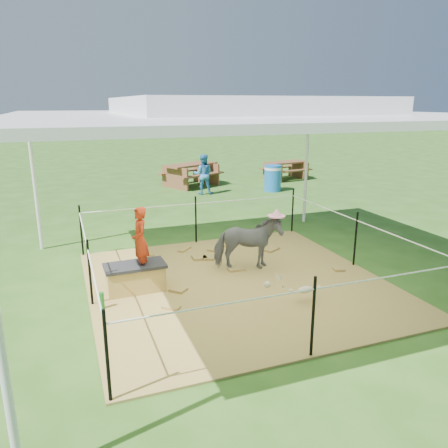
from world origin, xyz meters
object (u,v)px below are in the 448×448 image
object	(u,v)px
straw_bale	(136,279)
picnic_table_far	(286,170)
pony	(248,243)
picnic_table_near	(191,175)
green_bottle	(102,300)
foal	(305,288)
woman	(140,234)
trash_barrel	(273,178)
distant_person	(203,174)

from	to	relation	value
straw_bale	picnic_table_far	world-z (taller)	picnic_table_far
straw_bale	pony	size ratio (longest dim) A/B	0.76
picnic_table_near	picnic_table_far	world-z (taller)	picnic_table_near
green_bottle	pony	bearing A→B (deg)	14.59
foal	picnic_table_near	world-z (taller)	picnic_table_near
foal	picnic_table_near	size ratio (longest dim) A/B	0.41
woman	trash_barrel	world-z (taller)	woman
woman	picnic_table_far	xyz separation A→B (m)	(7.00, 8.38, -0.59)
straw_bale	picnic_table_far	distance (m)	10.98
trash_barrel	picnic_table_near	xyz separation A→B (m)	(-2.27, 1.82, -0.04)
trash_barrel	picnic_table_near	bearing A→B (deg)	141.31
foal	trash_barrel	world-z (taller)	trash_barrel
pony	foal	distance (m)	1.52
green_bottle	distant_person	distance (m)	8.23
pony	picnic_table_near	size ratio (longest dim) A/B	0.60
distant_person	foal	bearing A→B (deg)	102.22
trash_barrel	pony	bearing A→B (deg)	-120.08
green_bottle	picnic_table_near	xyz separation A→B (m)	(3.87, 8.75, 0.24)
woman	green_bottle	world-z (taller)	woman
straw_bale	pony	world-z (taller)	pony
straw_bale	woman	size ratio (longest dim) A/B	0.83
woman	picnic_table_far	size ratio (longest dim) A/B	0.63
trash_barrel	distant_person	bearing A→B (deg)	171.56
picnic_table_near	trash_barrel	bearing A→B (deg)	-64.49
woman	trash_barrel	xyz separation A→B (m)	(5.49, 6.48, -0.50)
foal	picnic_table_near	bearing A→B (deg)	81.59
pony	foal	xyz separation A→B (m)	(0.28, -1.47, -0.26)
woman	green_bottle	xyz separation A→B (m)	(-0.65, -0.45, -0.78)
distant_person	picnic_table_far	bearing A→B (deg)	-137.97
straw_bale	trash_barrel	xyz separation A→B (m)	(5.59, 6.48, 0.21)
pony	distant_person	world-z (taller)	distant_person
green_bottle	picnic_table_far	distance (m)	11.68
woman	pony	distance (m)	1.92
trash_barrel	foal	bearing A→B (deg)	-113.43
straw_bale	foal	xyz separation A→B (m)	(2.24, -1.27, 0.02)
pony	foal	size ratio (longest dim) A/B	1.46
picnic_table_far	distant_person	bearing A→B (deg)	-168.47
foal	trash_barrel	bearing A→B (deg)	64.62
picnic_table_near	distant_person	bearing A→B (deg)	-116.71
green_bottle	trash_barrel	size ratio (longest dim) A/B	0.28
distant_person	picnic_table_near	bearing A→B (deg)	-71.22
pony	distant_person	xyz separation A→B (m)	(1.34, 6.61, 0.13)
woman	foal	world-z (taller)	woman
picnic_table_far	distant_person	xyz separation A→B (m)	(-3.80, -1.56, 0.30)
pony	picnic_table_near	bearing A→B (deg)	1.57
straw_bale	foal	bearing A→B (deg)	-29.52
straw_bale	picnic_table_far	xyz separation A→B (m)	(7.10, 8.38, 0.12)
foal	picnic_table_far	bearing A→B (deg)	61.30
straw_bale	green_bottle	world-z (taller)	straw_bale
woman	green_bottle	size ratio (longest dim) A/B	4.32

